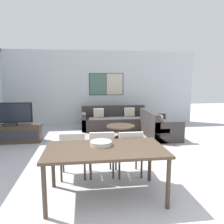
{
  "coord_description": "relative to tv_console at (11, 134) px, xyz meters",
  "views": [
    {
      "loc": [
        -0.5,
        -2.45,
        1.76
      ],
      "look_at": [
        0.21,
        2.79,
        0.95
      ],
      "focal_mm": 35.0,
      "sensor_mm": 36.0,
      "label": 1
    }
  ],
  "objects": [
    {
      "name": "area_rug",
      "position": [
        3.1,
        0.03,
        -0.24
      ],
      "size": [
        2.75,
        1.82,
        0.01
      ],
      "color": "gray",
      "rests_on": "ground_plane"
    },
    {
      "name": "tv_console",
      "position": [
        0.0,
        0.0,
        0.0
      ],
      "size": [
        1.63,
        0.45,
        0.49
      ],
      "color": "#423326",
      "rests_on": "ground_plane"
    },
    {
      "name": "wall_back",
      "position": [
        2.51,
        2.16,
        1.16
      ],
      "size": [
        7.73,
        0.09,
        2.8
      ],
      "color": "silver",
      "rests_on": "ground_plane"
    },
    {
      "name": "coffee_table",
      "position": [
        3.1,
        0.03,
        0.05
      ],
      "size": [
        0.84,
        0.84,
        0.38
      ],
      "color": "#423326",
      "rests_on": "ground_plane"
    },
    {
      "name": "dining_chair_left",
      "position": [
        1.81,
        -2.46,
        0.24
      ],
      "size": [
        0.46,
        0.46,
        0.85
      ],
      "color": "beige",
      "rests_on": "ground_plane"
    },
    {
      "name": "television",
      "position": [
        0.0,
        0.0,
        0.56
      ],
      "size": [
        1.22,
        0.2,
        0.63
      ],
      "color": "#2D2D33",
      "rests_on": "tv_console"
    },
    {
      "name": "ground_plane",
      "position": [
        2.5,
        -3.76,
        -0.24
      ],
      "size": [
        24.0,
        24.0,
        0.0
      ],
      "primitive_type": "plane",
      "color": "#B2B2B7"
    },
    {
      "name": "sofa_side",
      "position": [
        4.25,
        0.07,
        0.03
      ],
      "size": [
        0.85,
        1.56,
        0.79
      ],
      "rotation": [
        0.0,
        0.0,
        1.57
      ],
      "color": "#383333",
      "rests_on": "ground_plane"
    },
    {
      "name": "fruit_bowl",
      "position": [
        2.26,
        -3.02,
        0.55
      ],
      "size": [
        0.33,
        0.33,
        0.07
      ],
      "color": "#B7B2A8",
      "rests_on": "dining_table"
    },
    {
      "name": "dining_table",
      "position": [
        2.31,
        -3.16,
        0.44
      ],
      "size": [
        1.74,
        0.95,
        0.76
      ],
      "color": "#423326",
      "rests_on": "ground_plane"
    },
    {
      "name": "sofa_main",
      "position": [
        3.1,
        1.31,
        0.03
      ],
      "size": [
        2.3,
        0.85,
        0.79
      ],
      "color": "#383333",
      "rests_on": "ground_plane"
    },
    {
      "name": "dining_chair_right",
      "position": [
        2.81,
        -2.51,
        0.24
      ],
      "size": [
        0.46,
        0.46,
        0.85
      ],
      "color": "beige",
      "rests_on": "ground_plane"
    },
    {
      "name": "dining_chair_centre",
      "position": [
        2.31,
        -2.45,
        0.24
      ],
      "size": [
        0.46,
        0.46,
        0.85
      ],
      "color": "beige",
      "rests_on": "ground_plane"
    }
  ]
}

